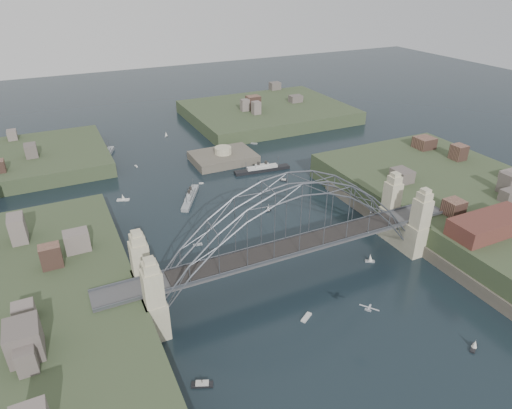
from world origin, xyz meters
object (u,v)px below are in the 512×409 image
object	(u,v)px
ocean_liner	(262,169)
fort_island	(223,162)
bridge	(293,231)
wharf_shed	(490,225)
naval_cruiser_near	(190,197)
naval_cruiser_far	(106,155)

from	to	relation	value
ocean_liner	fort_island	bearing A→B (deg)	121.87
bridge	wharf_shed	bearing A→B (deg)	-17.65
bridge	naval_cruiser_near	bearing A→B (deg)	100.04
fort_island	wharf_shed	distance (m)	90.48
naval_cruiser_near	naval_cruiser_far	world-z (taller)	naval_cruiser_far
fort_island	bridge	bearing A→B (deg)	-99.73
fort_island	ocean_liner	size ratio (longest dim) A/B	1.12
fort_island	ocean_liner	bearing A→B (deg)	-58.13
bridge	naval_cruiser_near	world-z (taller)	bridge
fort_island	ocean_liner	distance (m)	16.44
bridge	ocean_liner	distance (m)	60.87
naval_cruiser_near	ocean_liner	world-z (taller)	naval_cruiser_near
naval_cruiser_near	naval_cruiser_far	xyz separation A→B (m)	(-16.99, 46.08, 0.08)
bridge	ocean_liner	xyz separation A→B (m)	(20.66, 56.07, -11.58)
fort_island	naval_cruiser_near	xyz separation A→B (m)	(-20.23, -23.49, 1.10)
naval_cruiser_far	ocean_liner	size ratio (longest dim) A/B	0.80
bridge	naval_cruiser_near	xyz separation A→B (m)	(-8.23, 46.51, -11.56)
bridge	wharf_shed	world-z (taller)	bridge
wharf_shed	ocean_liner	xyz separation A→B (m)	(-23.34, 70.07, -9.26)
fort_island	wharf_shed	size ratio (longest dim) A/B	1.10
naval_cruiser_far	naval_cruiser_near	bearing A→B (deg)	-69.76
bridge	wharf_shed	xyz separation A→B (m)	(44.00, -14.00, -2.32)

